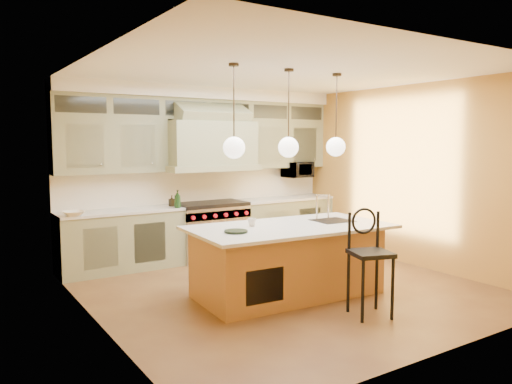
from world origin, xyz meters
TOP-DOWN VIEW (x-y plane):
  - floor at (0.00, 0.00)m, footprint 5.00×5.00m
  - ceiling at (0.00, 0.00)m, footprint 5.00×5.00m
  - wall_back at (0.00, 2.50)m, footprint 5.00×0.00m
  - wall_front at (0.00, -2.50)m, footprint 5.00×0.00m
  - wall_left at (-2.50, 0.00)m, footprint 0.00×5.00m
  - wall_right at (2.50, 0.00)m, footprint 0.00×5.00m
  - back_cabinetry at (0.00, 2.23)m, footprint 5.00×0.77m
  - range at (0.00, 2.14)m, footprint 1.20×0.74m
  - kitchen_island at (-0.13, -0.25)m, footprint 2.65×1.52m
  - counter_stool at (0.19, -1.37)m, footprint 0.54×0.54m
  - microwave at (1.95, 2.25)m, footprint 0.54×0.37m
  - oil_bottle_a at (-0.70, 1.92)m, footprint 0.11×0.11m
  - oil_bottle_b at (-0.70, 2.15)m, footprint 0.09×0.09m
  - fruit_bowl at (-2.30, 1.92)m, footprint 0.30×0.30m
  - cup at (-0.57, -0.08)m, footprint 0.12×0.12m
  - pendant_left at (-0.93, -0.25)m, footprint 0.26×0.26m
  - pendant_center at (-0.13, -0.25)m, footprint 0.26×0.26m
  - pendant_right at (0.67, -0.25)m, footprint 0.26×0.26m

SIDE VIEW (x-z plane):
  - floor at x=0.00m, z-range 0.00..0.00m
  - kitchen_island at x=-0.13m, z-range -0.20..1.15m
  - range at x=0.00m, z-range 0.01..0.97m
  - counter_stool at x=0.19m, z-range 0.09..1.32m
  - cup at x=-0.57m, z-range 0.92..1.02m
  - fruit_bowl at x=-2.30m, z-range 0.94..1.01m
  - oil_bottle_b at x=-0.70m, z-range 0.94..1.12m
  - oil_bottle_a at x=-0.70m, z-range 0.94..1.22m
  - back_cabinetry at x=0.00m, z-range -0.02..2.88m
  - microwave at x=1.95m, z-range 1.30..1.60m
  - wall_back at x=0.00m, z-range -1.05..3.95m
  - wall_front at x=0.00m, z-range -1.05..3.95m
  - wall_left at x=-2.50m, z-range -1.05..3.95m
  - wall_right at x=2.50m, z-range -1.05..3.95m
  - pendant_left at x=-0.93m, z-range 1.39..2.50m
  - pendant_center at x=-0.13m, z-range 1.39..2.50m
  - pendant_right at x=0.67m, z-range 1.39..2.50m
  - ceiling at x=0.00m, z-range 2.90..2.90m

